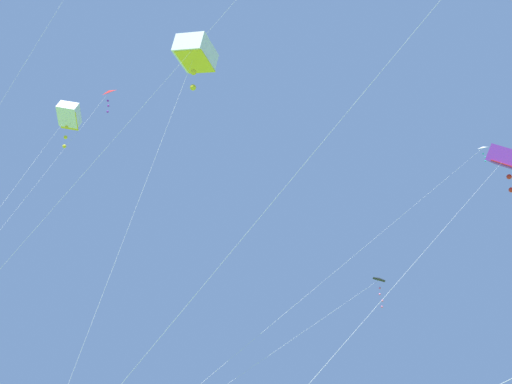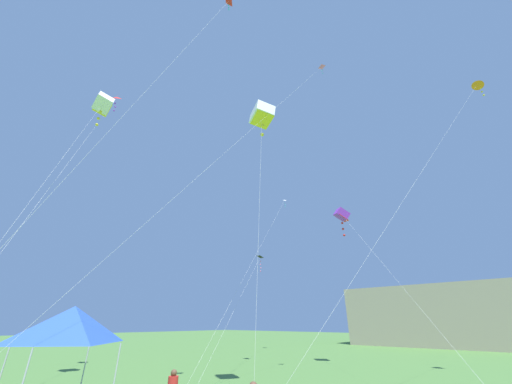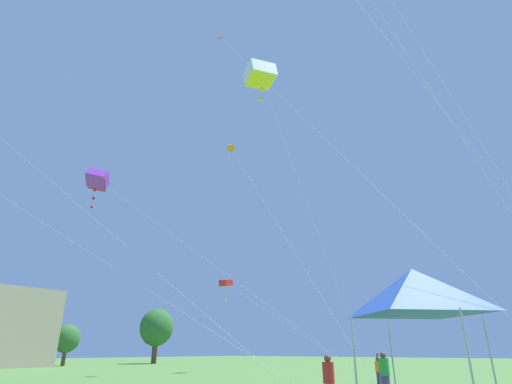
% 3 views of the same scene
% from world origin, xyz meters
% --- Properties ---
extents(kite_red_delta_0, '(11.58, 7.70, 23.88)m').
position_xyz_m(kite_red_delta_0, '(-17.04, 4.96, 23.17)').
color(kite_red_delta_0, silver).
rests_on(kite_red_delta_0, ground).
extents(kite_white_box_1, '(3.85, 5.17, 17.77)m').
position_xyz_m(kite_white_box_1, '(-3.32, 10.33, 17.13)').
color(kite_white_box_1, silver).
rests_on(kite_white_box_1, ground).
extents(kite_black_delta_2, '(8.82, 15.59, 10.24)m').
position_xyz_m(kite_black_delta_2, '(-12.70, 21.27, 9.86)').
color(kite_black_delta_2, silver).
rests_on(kite_black_delta_2, ground).
extents(kite_white_box_3, '(9.02, 6.29, 20.54)m').
position_xyz_m(kite_white_box_3, '(-14.22, 3.26, 19.73)').
color(kite_white_box_3, silver).
rests_on(kite_white_box_3, ground).
extents(kite_white_delta_7, '(10.93, 25.04, 20.88)m').
position_xyz_m(kite_white_delta_7, '(-15.68, 30.53, 20.10)').
color(kite_white_delta_7, silver).
rests_on(kite_white_delta_7, ground).
extents(kite_purple_box_9, '(12.27, 16.44, 14.64)m').
position_xyz_m(kite_purple_box_9, '(-4.47, 24.74, 13.78)').
color(kite_purple_box_9, silver).
rests_on(kite_purple_box_9, ground).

